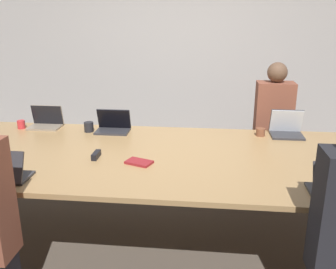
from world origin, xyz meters
The scene contains 14 objects.
ground_plane centered at (0.00, 0.00, 0.00)m, with size 24.00×24.00×0.00m, color brown.
curtain_wall centered at (0.00, 2.19, 1.40)m, with size 12.00×0.06×2.80m.
conference_table centered at (0.00, 0.00, 0.73)m, with size 4.29×1.63×0.77m.
laptop_far_right centered at (1.19, 0.66, 0.85)m, with size 0.31×0.26×0.26m.
person_far_right centered at (1.13, 1.11, 0.70)m, with size 0.40×0.24×1.44m.
cup_far_right centered at (0.93, 0.62, 0.81)m, with size 0.09×0.09×0.08m.
laptop_near_right centered at (1.26, -0.63, 0.84)m, with size 0.33×0.25×0.24m.
laptop_near_left centered at (-1.04, -0.64, 0.84)m, with size 0.35×0.24×0.23m.
laptop_far_left centered at (-1.29, 0.68, 0.84)m, with size 0.33×0.22×0.23m.
cup_far_left centered at (-1.53, 0.60, 0.82)m, with size 0.08×0.08×0.09m.
laptop_far_midleft centered at (-0.55, 0.60, 0.84)m, with size 0.34×0.23×0.23m.
cup_far_midleft centered at (-0.79, 0.57, 0.82)m, with size 0.09×0.09×0.10m.
stapler centered at (-0.51, -0.14, 0.80)m, with size 0.04×0.15×0.05m.
notebook centered at (-0.13, -0.22, 0.78)m, with size 0.24×0.19×0.02m.
Camera 1 is at (0.41, -2.97, 1.93)m, focal length 40.00 mm.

